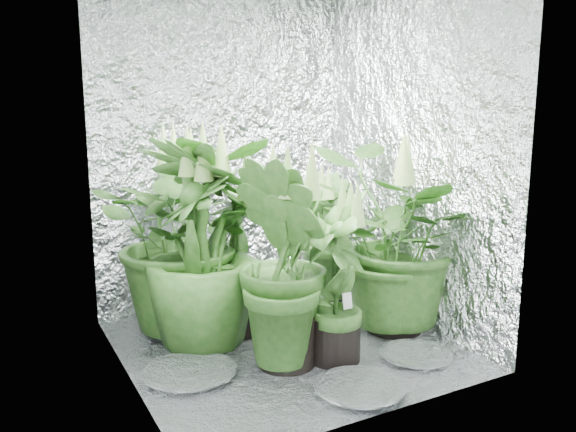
# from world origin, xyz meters

# --- Properties ---
(ground) EXTENTS (1.60, 1.60, 0.00)m
(ground) POSITION_xyz_m (0.00, 0.00, 0.00)
(ground) COLOR silver
(ground) RESTS_ON ground
(walls) EXTENTS (1.62, 1.62, 2.00)m
(walls) POSITION_xyz_m (0.00, 0.00, 1.00)
(walls) COLOR silver
(walls) RESTS_ON ground
(plant_a) EXTENTS (1.08, 1.08, 1.15)m
(plant_a) POSITION_xyz_m (-0.37, 0.44, 0.55)
(plant_a) COLOR black
(plant_a) RESTS_ON ground
(plant_b) EXTENTS (0.62, 0.62, 1.00)m
(plant_b) POSITION_xyz_m (-0.14, 0.29, 0.45)
(plant_b) COLOR black
(plant_b) RESTS_ON ground
(plant_c) EXTENTS (0.55, 0.55, 0.88)m
(plant_c) POSITION_xyz_m (0.59, 0.54, 0.40)
(plant_c) COLOR black
(plant_c) RESTS_ON ground
(plant_d) EXTENTS (0.81, 0.81, 1.16)m
(plant_d) POSITION_xyz_m (-0.38, 0.18, 0.53)
(plant_d) COLOR black
(plant_d) RESTS_ON ground
(plant_e) EXTENTS (1.00, 1.00, 1.10)m
(plant_e) POSITION_xyz_m (0.64, -0.11, 0.52)
(plant_e) COLOR black
(plant_e) RESTS_ON ground
(plant_f) EXTENTS (0.54, 0.54, 0.90)m
(plant_f) POSITION_xyz_m (0.13, -0.27, 0.41)
(plant_f) COLOR black
(plant_f) RESTS_ON ground
(plant_g) EXTENTS (0.62, 0.62, 1.08)m
(plant_g) POSITION_xyz_m (-0.10, -0.21, 0.50)
(plant_g) COLOR black
(plant_g) RESTS_ON ground
(circulation_fan) EXTENTS (0.17, 0.29, 0.34)m
(circulation_fan) POSITION_xyz_m (0.61, 0.63, 0.14)
(circulation_fan) COLOR black
(circulation_fan) RESTS_ON ground
(plant_label) EXTENTS (0.05, 0.02, 0.08)m
(plant_label) POSITION_xyz_m (0.19, -0.30, 0.30)
(plant_label) COLOR white
(plant_label) RESTS_ON plant_f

